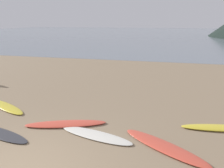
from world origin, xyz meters
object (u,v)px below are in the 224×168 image
object	(u,v)px
surfboard_4	(66,124)
surfboard_5	(96,135)
surfboard_6	(164,146)
surfboard_7	(224,128)
surfboard_2	(6,107)
surfboard_3	(0,133)

from	to	relation	value
surfboard_4	surfboard_5	world-z (taller)	surfboard_4
surfboard_6	surfboard_7	xyz separation A→B (m)	(1.71, 1.58, 0.01)
surfboard_2	surfboard_7	size ratio (longest dim) A/B	0.92
surfboard_4	surfboard_6	bearing A→B (deg)	-32.10
surfboard_3	surfboard_6	bearing A→B (deg)	20.99
surfboard_4	surfboard_3	bearing A→B (deg)	-165.56
surfboard_5	surfboard_6	xyz separation A→B (m)	(1.93, -0.17, 0.01)
surfboard_2	surfboard_6	world-z (taller)	surfboard_2
surfboard_2	surfboard_5	size ratio (longest dim) A/B	1.00
surfboard_3	surfboard_4	xyz separation A→B (m)	(1.56, 1.08, 0.01)
surfboard_2	surfboard_5	distance (m)	4.23
surfboard_3	surfboard_6	size ratio (longest dim) A/B	0.86
surfboard_2	surfboard_4	bearing A→B (deg)	10.57
surfboard_6	surfboard_7	distance (m)	2.33
surfboard_2	surfboard_3	world-z (taller)	surfboard_2
surfboard_4	surfboard_7	size ratio (longest dim) A/B	1.00
surfboard_2	surfboard_4	world-z (taller)	surfboard_4
surfboard_2	surfboard_3	bearing A→B (deg)	-29.04
surfboard_6	surfboard_3	bearing A→B (deg)	-141.00
surfboard_5	surfboard_6	size ratio (longest dim) A/B	0.88
surfboard_2	surfboard_7	bearing A→B (deg)	27.66
surfboard_6	surfboard_2	bearing A→B (deg)	-160.46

